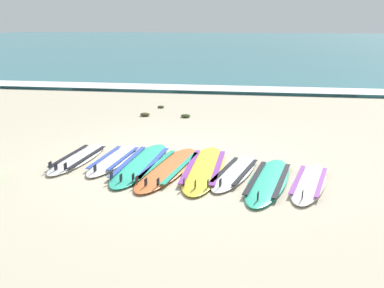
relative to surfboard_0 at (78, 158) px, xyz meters
The scene contains 14 objects.
ground_plane 1.89m from the surfboard_0, ahead, with size 80.00×80.00×0.00m, color #C1B599.
sea 37.69m from the surfboard_0, 87.14° to the left, with size 80.00×60.00×0.10m, color teal.
wave_foam_strip 8.52m from the surfboard_0, 77.26° to the left, with size 80.00×1.34×0.11m, color white.
surfboard_0 is the anchor object (origin of this frame).
surfboard_1 0.66m from the surfboard_0, ahead, with size 0.65×2.02×0.18m.
surfboard_2 1.20m from the surfboard_0, ahead, with size 0.75×2.55×0.18m.
surfboard_3 1.73m from the surfboard_0, ahead, with size 0.97×2.53×0.18m.
surfboard_4 2.31m from the surfboard_0, ahead, with size 0.66×2.59×0.18m.
surfboard_5 2.85m from the surfboard_0, ahead, with size 0.91×2.00×0.18m.
surfboard_6 3.42m from the surfboard_0, 11.16° to the right, with size 0.93×2.34×0.18m.
surfboard_7 4.03m from the surfboard_0, ahead, with size 0.87×2.00×0.18m.
seaweed_clump_near_shoreline 5.03m from the surfboard_0, 85.58° to the left, with size 0.19×0.15×0.07m, color #384723.
seaweed_clump_mid_sand 4.08m from the surfboard_0, 71.56° to the left, with size 0.24×0.20×0.09m, color #384723.
seaweed_clump_by_the_boards 3.88m from the surfboard_0, 86.70° to the left, with size 0.26×0.20×0.09m, color #4C4228.
Camera 1 is at (1.34, -7.57, 2.47)m, focal length 42.81 mm.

